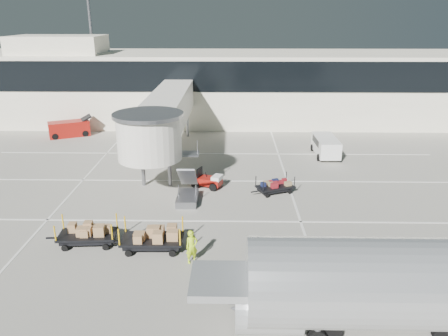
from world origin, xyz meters
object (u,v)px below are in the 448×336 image
Objects in this scene: box_cart_near at (156,238)px; ground_worker at (192,247)px; suitcase_cart at (274,187)px; box_cart_far at (86,235)px; minivan at (325,145)px; baggage_tug at (208,181)px; belt_loader at (70,129)px.

box_cart_near is 2.28× the size of ground_worker.
box_cart_near is at bearing -154.95° from suitcase_cart.
minivan is at bearing 41.33° from box_cart_far.
belt_loader is at bearing 157.75° from baggage_tug.
baggage_tug is 0.51× the size of belt_loader.
baggage_tug is 0.74× the size of suitcase_cart.
baggage_tug is 10.83m from box_cart_far.
ground_worker is at bearing -19.91° from box_cart_far.
ground_worker reaches higher than box_cart_far.
ground_worker is 21.34m from minivan.
suitcase_cart is 0.78× the size of box_cart_near.
minivan is at bearing 31.27° from ground_worker.
box_cart_near is at bearing -84.12° from baggage_tug.
suitcase_cart is 25.38m from belt_loader.
suitcase_cart is 10.84m from box_cart_near.
ground_worker reaches higher than minivan.
box_cart_far is at bearing -169.10° from suitcase_cart.
box_cart_far is at bearing -136.01° from minivan.
baggage_tug is 1.31× the size of ground_worker.
box_cart_near is 1.05× the size of box_cart_far.
ground_worker is (2.08, -1.32, 0.24)m from box_cart_near.
box_cart_far is at bearing -105.94° from baggage_tug.
baggage_tug is 10.54m from ground_worker.
box_cart_near is 2.48m from ground_worker.
box_cart_far is (-4.04, 0.46, -0.07)m from box_cart_near.
ground_worker is at bearing -83.44° from belt_loader.
baggage_tug is at bearing -143.29° from minivan.
suitcase_cart is at bearing 47.51° from box_cart_near.
ground_worker is at bearing -120.83° from minivan.
box_cart_near is at bearing -127.45° from minivan.
box_cart_far is (-6.41, -8.74, 0.08)m from baggage_tug.
baggage_tug is 9.50m from box_cart_near.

